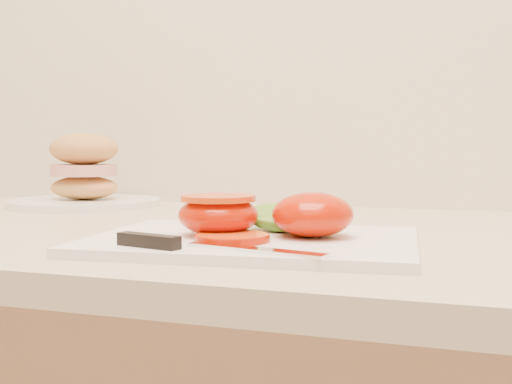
% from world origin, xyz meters
% --- Properties ---
extents(cutting_board, '(0.35, 0.27, 0.01)m').
position_xyz_m(cutting_board, '(-0.30, 1.54, 0.94)').
color(cutting_board, white).
rests_on(cutting_board, counter).
extents(tomato_half_dome, '(0.08, 0.08, 0.05)m').
position_xyz_m(tomato_half_dome, '(-0.25, 1.55, 0.96)').
color(tomato_half_dome, '#C41600').
rests_on(tomato_half_dome, cutting_board).
extents(tomato_half_cut, '(0.08, 0.08, 0.04)m').
position_xyz_m(tomato_half_cut, '(-0.34, 1.53, 0.96)').
color(tomato_half_cut, '#C41600').
rests_on(tomato_half_cut, cutting_board).
extents(tomato_slice_0, '(0.07, 0.07, 0.01)m').
position_xyz_m(tomato_slice_0, '(-0.31, 1.50, 0.94)').
color(tomato_slice_0, '#EA4A0D').
rests_on(tomato_slice_0, cutting_board).
extents(lettuce_leaf_0, '(0.13, 0.14, 0.02)m').
position_xyz_m(lettuce_leaf_0, '(-0.28, 1.61, 0.95)').
color(lettuce_leaf_0, '#5A9527').
rests_on(lettuce_leaf_0, cutting_board).
extents(knife, '(0.20, 0.05, 0.01)m').
position_xyz_m(knife, '(-0.33, 1.44, 0.94)').
color(knife, silver).
rests_on(knife, cutting_board).
extents(sandwich_plate, '(0.26, 0.26, 0.12)m').
position_xyz_m(sandwich_plate, '(-0.72, 1.86, 0.98)').
color(sandwich_plate, white).
rests_on(sandwich_plate, counter).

